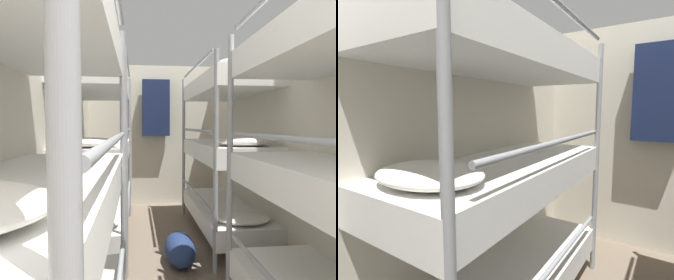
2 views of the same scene
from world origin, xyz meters
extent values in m
cube|color=beige|center=(0.00, 5.17, 1.15)|extent=(2.23, 0.06, 2.30)
cylinder|color=gray|center=(-0.39, 2.73, 0.99)|extent=(0.04, 0.04, 1.98)
cylinder|color=gray|center=(-0.39, 4.50, 0.99)|extent=(0.04, 0.04, 1.98)
cube|color=white|center=(-0.72, 3.62, 0.28)|extent=(0.66, 1.81, 0.20)
cylinder|color=gray|center=(-0.39, 3.62, 0.52)|extent=(0.03, 1.54, 0.03)
cube|color=white|center=(-0.72, 3.62, 1.02)|extent=(0.66, 1.81, 0.20)
ellipsoid|color=silver|center=(-0.72, 2.95, 1.17)|extent=(0.53, 0.40, 0.09)
cylinder|color=gray|center=(-0.39, 3.62, 1.26)|extent=(0.03, 1.54, 0.03)
cube|color=white|center=(-0.72, 3.62, 1.77)|extent=(0.66, 1.81, 0.20)
cylinder|color=gray|center=(-0.39, 3.62, 2.00)|extent=(0.03, 1.54, 0.03)
cube|color=#192347|center=(0.02, 5.02, 1.60)|extent=(0.44, 0.12, 0.90)
camera|label=1|loc=(-0.30, 0.18, 1.33)|focal=32.00mm
camera|label=2|loc=(0.17, 2.19, 1.45)|focal=28.00mm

